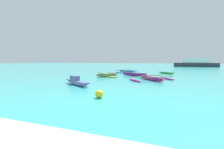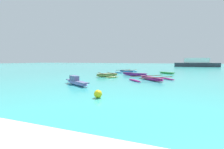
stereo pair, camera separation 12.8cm
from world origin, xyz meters
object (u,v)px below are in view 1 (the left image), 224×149
moored_boat_2 (107,75)px  distant_ferry (195,63)px  moored_boat_3 (77,82)px  moored_boat_4 (167,73)px  moored_boat_0 (135,74)px  moored_boat_1 (126,71)px  moored_boat_5 (151,78)px  mooring_buoy_0 (99,94)px

moored_boat_2 → distant_ferry: bearing=23.1°
moored_boat_3 → moored_boat_4: bearing=93.7°
moored_boat_0 → distant_ferry: (14.31, 38.09, 1.01)m
moored_boat_3 → moored_boat_4: 16.69m
moored_boat_1 → distant_ferry: bearing=89.7°
moored_boat_1 → moored_boat_3: 15.34m
moored_boat_1 → moored_boat_4: size_ratio=1.80×
moored_boat_4 → moored_boat_5: 9.49m
moored_boat_4 → moored_boat_5: bearing=-63.9°
mooring_buoy_0 → distant_ferry: size_ratio=0.03×
moored_boat_1 → moored_boat_3: (-0.87, -15.31, 0.06)m
moored_boat_2 → distant_ferry: (17.66, 40.45, 1.01)m
moored_boat_1 → moored_boat_5: size_ratio=0.94×
mooring_buoy_0 → distant_ferry: (13.92, 51.43, 1.01)m
moored_boat_4 → moored_boat_0: bearing=-94.3°
moored_boat_0 → moored_boat_2: size_ratio=1.01×
mooring_buoy_0 → moored_boat_1: bearing=99.0°
moored_boat_2 → moored_boat_4: moored_boat_2 is taller
moored_boat_2 → mooring_buoy_0: 11.60m
moored_boat_1 → moored_boat_2: size_ratio=1.24×
moored_boat_4 → mooring_buoy_0: mooring_buoy_0 is taller
mooring_buoy_0 → moored_boat_3: bearing=136.3°
moored_boat_0 → mooring_buoy_0: (0.39, -13.34, 0.00)m
moored_boat_2 → mooring_buoy_0: (3.74, -10.98, 0.00)m
moored_boat_1 → distant_ferry: size_ratio=0.34×
moored_boat_2 → moored_boat_4: 10.74m
distant_ferry → moored_boat_5: bearing=-105.4°
mooring_buoy_0 → moored_boat_4: bearing=77.8°
moored_boat_1 → moored_boat_5: 11.26m
moored_boat_0 → moored_boat_5: moored_boat_5 is taller
moored_boat_5 → mooring_buoy_0: mooring_buoy_0 is taller
moored_boat_0 → moored_boat_2: moored_boat_2 is taller
moored_boat_0 → moored_boat_1: moored_boat_1 is taller
moored_boat_0 → moored_boat_3: (-3.50, -9.63, 0.05)m
moored_boat_0 → moored_boat_2: (-3.36, -2.36, -0.00)m
moored_boat_1 → moored_boat_2: 8.08m
moored_boat_1 → distant_ferry: distant_ferry is taller
moored_boat_4 → mooring_buoy_0: (-3.99, -18.42, 0.07)m
moored_boat_2 → moored_boat_4: size_ratio=1.45×
moored_boat_2 → distant_ferry: distant_ferry is taller
moored_boat_2 → moored_boat_5: bearing=-60.7°
moored_boat_2 → distant_ferry: size_ratio=0.27×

